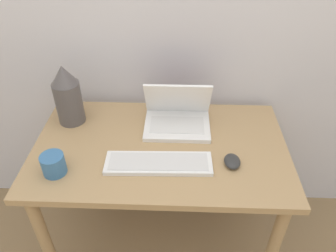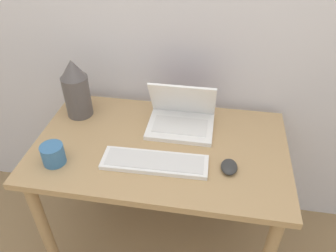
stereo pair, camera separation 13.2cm
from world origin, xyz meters
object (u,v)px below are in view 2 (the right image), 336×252
Objects in this scene: vase at (76,89)px; mug at (53,154)px; keyboard at (154,162)px; mouse at (229,167)px; laptop at (181,117)px.

vase is 0.35m from mug.
mouse is at bearing 3.38° from keyboard.
vase reaches higher than mouse.
keyboard is 1.50× the size of vase.
mug is at bearing -172.07° from keyboard.
mug is at bearing -174.01° from mouse.
laptop is 1.04× the size of vase.
mouse is 0.98× the size of mug.
keyboard is at bearing -105.27° from laptop.
vase reaches higher than mug.
laptop is 3.25× the size of mug.
mug is at bearing -85.91° from vase.
vase is (-0.41, 0.28, 0.13)m from keyboard.
vase is (-0.49, 0.01, 0.09)m from laptop.
keyboard is at bearing -176.62° from mouse.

